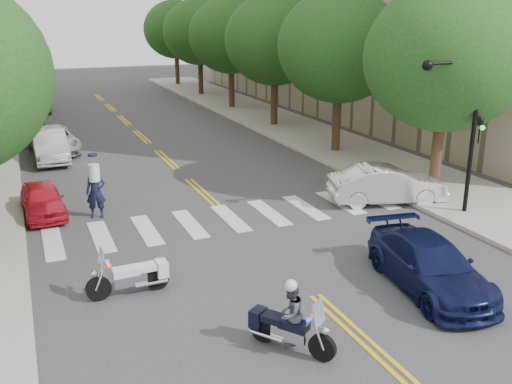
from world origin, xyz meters
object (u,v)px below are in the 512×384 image
motorcycle_police (288,318)px  convertible (387,184)px  officer_standing (96,192)px  motorcycle_parked (135,276)px  sedan_blue (430,265)px

motorcycle_police → convertible: bearing=-171.6°
convertible → motorcycle_police: bearing=149.8°
motorcycle_police → officer_standing: bearing=-111.0°
officer_standing → convertible: size_ratio=0.43×
officer_standing → convertible: (10.80, -2.69, -0.22)m
motorcycle_parked → sedan_blue: size_ratio=0.47×
motorcycle_parked → sedan_blue: 7.94m
motorcycle_police → motorcycle_parked: 4.77m
motorcycle_parked → sedan_blue: motorcycle_parked is taller
sedan_blue → motorcycle_parked: bearing=167.9°
motorcycle_parked → officer_standing: size_ratio=1.15×
motorcycle_police → convertible: motorcycle_police is taller
motorcycle_police → sedan_blue: 4.96m
officer_standing → sedan_blue: 11.98m
motorcycle_parked → sedan_blue: (7.42, -2.81, 0.19)m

